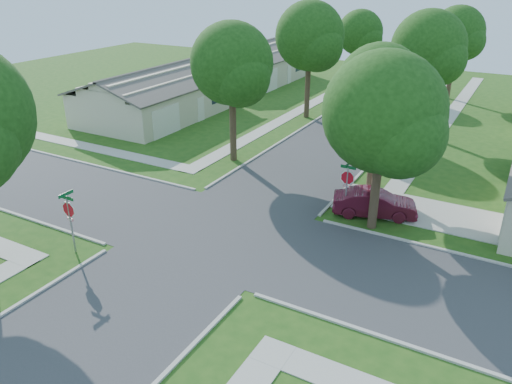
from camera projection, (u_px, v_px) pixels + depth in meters
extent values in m
plane|color=#1F4A14|center=(219.00, 233.00, 24.29)|extent=(100.00, 100.00, 0.00)
cube|color=#333335|center=(219.00, 233.00, 24.29)|extent=(7.00, 100.00, 0.02)
cube|color=#9E9B91|center=(447.00, 120.00, 42.26)|extent=(1.20, 40.00, 0.04)
cube|color=#9E9B91|center=(314.00, 102.00, 47.68)|extent=(1.20, 40.00, 0.04)
cube|color=#9E9B91|center=(417.00, 211.00, 26.41)|extent=(8.80, 3.60, 0.05)
cube|color=gray|center=(71.00, 226.00, 22.08)|extent=(0.06, 0.06, 2.70)
cylinder|color=white|center=(69.00, 210.00, 21.75)|extent=(1.05, 0.02, 1.05)
cylinder|color=red|center=(69.00, 210.00, 21.75)|extent=(0.90, 0.03, 0.90)
cube|color=red|center=(70.00, 219.00, 21.95)|extent=(0.34, 0.03, 0.12)
cube|color=white|center=(70.00, 219.00, 21.95)|extent=(0.30, 0.03, 0.08)
cube|color=#0C5426|center=(67.00, 198.00, 21.52)|extent=(0.80, 0.02, 0.16)
cube|color=#0C5426|center=(66.00, 194.00, 21.45)|extent=(0.02, 0.80, 0.16)
cube|color=gray|center=(346.00, 192.00, 25.38)|extent=(0.06, 0.06, 2.70)
cylinder|color=white|center=(347.00, 178.00, 25.05)|extent=(1.05, 0.02, 1.05)
cylinder|color=red|center=(347.00, 178.00, 25.05)|extent=(0.90, 0.03, 0.90)
cube|color=red|center=(347.00, 186.00, 25.25)|extent=(0.34, 0.03, 0.12)
cube|color=white|center=(347.00, 186.00, 25.25)|extent=(0.30, 0.03, 0.08)
cube|color=#0C5426|center=(348.00, 167.00, 24.82)|extent=(0.80, 0.02, 0.16)
cube|color=#0C5426|center=(349.00, 164.00, 24.75)|extent=(0.02, 0.80, 0.16)
cylinder|color=#38281C|center=(373.00, 155.00, 28.55)|extent=(0.44, 0.44, 3.95)
sphere|color=#173B0E|center=(380.00, 87.00, 26.94)|extent=(4.80, 4.80, 4.80)
sphere|color=#173B0E|center=(392.00, 102.00, 26.43)|extent=(3.46, 3.46, 3.46)
sphere|color=#173B0E|center=(369.00, 93.00, 27.94)|extent=(3.26, 3.26, 3.26)
cylinder|color=#38281C|center=(420.00, 106.00, 38.03)|extent=(0.44, 0.44, 4.30)
sphere|color=#173B0E|center=(428.00, 47.00, 36.23)|extent=(5.40, 5.40, 5.40)
sphere|color=#173B0E|center=(439.00, 59.00, 35.66)|extent=(3.89, 3.89, 3.89)
sphere|color=#173B0E|center=(418.00, 53.00, 37.35)|extent=(3.67, 3.67, 3.67)
cylinder|color=#38281C|center=(450.00, 77.00, 48.39)|extent=(0.44, 0.44, 4.20)
sphere|color=#173B0E|center=(457.00, 33.00, 46.69)|extent=(5.00, 5.00, 5.00)
sphere|color=#173B0E|center=(465.00, 41.00, 46.16)|extent=(3.60, 3.60, 3.60)
sphere|color=#173B0E|center=(449.00, 37.00, 47.73)|extent=(3.40, 3.40, 3.40)
cylinder|color=#38281C|center=(233.00, 129.00, 32.67)|extent=(0.44, 0.44, 4.25)
sphere|color=#173B0E|center=(232.00, 63.00, 30.92)|extent=(5.20, 5.20, 5.20)
sphere|color=#173B0E|center=(240.00, 77.00, 30.37)|extent=(3.74, 3.74, 3.74)
sphere|color=#173B0E|center=(227.00, 69.00, 32.00)|extent=(3.54, 3.54, 3.54)
cylinder|color=#38281C|center=(307.00, 91.00, 42.18)|extent=(0.44, 0.44, 4.44)
sphere|color=#173B0E|center=(310.00, 36.00, 40.31)|extent=(5.60, 5.60, 5.60)
sphere|color=#173B0E|center=(318.00, 46.00, 39.72)|extent=(4.03, 4.03, 4.03)
sphere|color=#173B0E|center=(303.00, 41.00, 41.47)|extent=(3.81, 3.81, 3.81)
cylinder|color=#38281C|center=(357.00, 70.00, 52.63)|extent=(0.44, 0.44, 3.90)
sphere|color=#173B0E|center=(360.00, 32.00, 51.08)|extent=(4.60, 4.60, 4.60)
sphere|color=#173B0E|center=(366.00, 39.00, 50.59)|extent=(3.31, 3.31, 3.31)
sphere|color=#173B0E|center=(355.00, 36.00, 52.03)|extent=(3.13, 3.13, 3.13)
cylinder|color=#38281C|center=(375.00, 195.00, 24.10)|extent=(0.44, 0.44, 3.54)
sphere|color=#173B0E|center=(384.00, 112.00, 22.42)|extent=(5.60, 5.60, 5.60)
sphere|color=#173B0E|center=(400.00, 134.00, 21.83)|extent=(4.03, 4.03, 4.03)
sphere|color=#173B0E|center=(369.00, 118.00, 23.58)|extent=(3.81, 3.81, 3.81)
cube|color=silver|center=(506.00, 209.00, 24.16)|extent=(0.06, 3.20, 2.20)
cube|color=silver|center=(512.00, 179.00, 27.82)|extent=(0.06, 0.90, 2.00)
cube|color=#B8B091|center=(158.00, 100.00, 42.76)|extent=(8.00, 13.00, 2.80)
cube|color=#4B4640|center=(175.00, 79.00, 41.03)|extent=(4.42, 13.60, 1.56)
cube|color=#4B4640|center=(137.00, 74.00, 42.81)|extent=(4.42, 13.60, 1.56)
cube|color=silver|center=(167.00, 121.00, 37.99)|extent=(0.06, 3.20, 2.20)
cube|color=silver|center=(201.00, 109.00, 41.65)|extent=(0.06, 0.90, 2.00)
cube|color=#1E2633|center=(218.00, 96.00, 43.50)|extent=(0.06, 1.80, 1.10)
cube|color=#B8B091|center=(255.00, 68.00, 56.29)|extent=(8.00, 13.00, 2.80)
cube|color=#4B4640|center=(271.00, 51.00, 54.56)|extent=(4.42, 13.60, 1.56)
cube|color=#4B4640|center=(239.00, 48.00, 56.34)|extent=(4.42, 13.60, 1.56)
cube|color=silver|center=(270.00, 81.00, 51.52)|extent=(0.06, 3.20, 2.20)
cube|color=silver|center=(289.00, 74.00, 55.18)|extent=(0.06, 0.90, 2.00)
cube|color=#1E2633|center=(299.00, 66.00, 57.02)|extent=(0.06, 1.80, 1.10)
imported|color=#511021|center=(375.00, 203.00, 25.71)|extent=(4.50, 2.75, 1.40)
imported|color=black|center=(365.00, 124.00, 38.45)|extent=(2.37, 4.80, 1.57)
imported|color=black|center=(392.00, 79.00, 54.32)|extent=(2.53, 4.98, 1.39)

